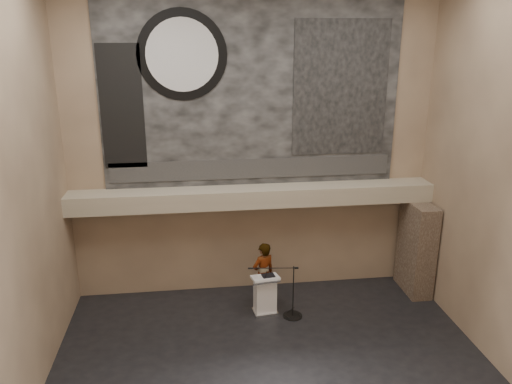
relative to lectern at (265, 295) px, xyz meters
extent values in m
plane|color=black|center=(-0.14, -2.42, -0.55)|extent=(10.00, 10.00, 0.00)
cube|color=#78614C|center=(-0.14, 1.58, 3.70)|extent=(10.00, 0.02, 8.50)
cube|color=#78614C|center=(-0.14, -6.42, 3.70)|extent=(10.00, 0.02, 8.50)
cube|color=#78614C|center=(-5.14, -2.42, 3.70)|extent=(0.02, 8.00, 8.50)
cube|color=#78614C|center=(4.86, -2.42, 3.70)|extent=(0.02, 8.00, 8.50)
cube|color=tan|center=(-0.14, 1.18, 2.40)|extent=(10.00, 0.80, 0.50)
cylinder|color=#B2893D|center=(-1.74, 1.13, 2.12)|extent=(0.04, 0.04, 0.06)
cylinder|color=#B2893D|center=(1.76, 1.13, 2.12)|extent=(0.04, 0.04, 0.06)
cube|color=black|center=(-0.14, 1.55, 5.15)|extent=(8.00, 0.05, 5.00)
cube|color=#2B2B2B|center=(-0.14, 1.51, 3.10)|extent=(7.76, 0.02, 0.55)
cylinder|color=black|center=(-1.94, 1.51, 6.15)|extent=(2.30, 0.02, 2.30)
cylinder|color=silver|center=(-1.94, 1.49, 6.15)|extent=(1.84, 0.02, 1.84)
cube|color=black|center=(2.26, 1.51, 5.25)|extent=(2.60, 0.02, 3.60)
cube|color=black|center=(-3.54, 1.51, 4.85)|extent=(1.10, 0.02, 3.20)
cube|color=#45352A|center=(4.51, 0.73, 0.80)|extent=(0.60, 1.40, 2.70)
cube|color=silver|center=(0.00, 0.00, -0.51)|extent=(0.69, 0.56, 0.08)
cube|color=white|center=(0.00, 0.00, 0.01)|extent=(0.60, 0.46, 0.96)
cube|color=white|center=(0.00, -0.02, 0.52)|extent=(0.77, 0.59, 0.13)
cube|color=black|center=(0.08, -0.02, 0.56)|extent=(0.36, 0.31, 0.04)
cube|color=silver|center=(-0.09, -0.03, 0.55)|extent=(0.24, 0.31, 0.00)
imported|color=silver|center=(0.02, 0.45, 0.37)|extent=(0.80, 0.69, 1.85)
cylinder|color=black|center=(0.71, -0.26, -0.54)|extent=(0.52, 0.52, 0.02)
cylinder|color=black|center=(0.71, -0.26, 0.19)|extent=(0.03, 0.03, 1.48)
cylinder|color=black|center=(0.16, -0.20, 0.87)|extent=(1.24, 0.16, 0.02)
camera|label=1|loc=(-1.76, -11.74, 6.68)|focal=35.00mm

